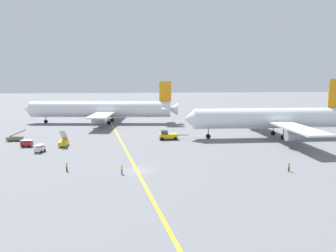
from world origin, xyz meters
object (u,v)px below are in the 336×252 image
Objects in this scene: airliner_being_pushed at (270,118)px; gse_baggage_cart_trailing at (40,148)px; airliner_at_gate_left at (102,109)px; pushback_tug at (168,135)px; ground_crew_wing_walker_right at (289,167)px; gse_stair_truck_yellow at (64,142)px; gse_belt_loader_portside at (15,138)px; ground_crew_ramp_agent_by_cones at (67,166)px; ground_crew_marshaller_foreground at (122,169)px; gse_baggage_cart_near_cluster at (27,143)px.

gse_baggage_cart_trailing is (-59.88, -12.29, -4.64)m from airliner_being_pushed.
airliner_at_gate_left is 6.96× the size of pushback_tug.
airliner_at_gate_left reaches higher than ground_crew_wing_walker_right.
airliner_being_pushed is 10.25× the size of gse_stair_truck_yellow.
airliner_at_gate_left is 18.88× the size of gse_baggage_cart_trailing.
gse_baggage_cart_trailing reaches higher than ground_crew_wing_walker_right.
pushback_tug is at bearing 120.35° from ground_crew_wing_walker_right.
gse_belt_loader_portside is at bearing -121.75° from airliner_at_gate_left.
airliner_at_gate_left reaches higher than gse_baggage_cart_trailing.
airliner_being_pushed is at bearing 29.39° from ground_crew_ramp_agent_by_cones.
airliner_being_pushed reaches higher than ground_crew_wing_walker_right.
ground_crew_marshaller_foreground is (10.24, -65.29, -4.32)m from airliner_at_gate_left.
airliner_being_pushed is 16.85× the size of gse_baggage_cart_near_cluster.
gse_baggage_cart_trailing is at bearing 157.86° from ground_crew_wing_walker_right.
gse_stair_truck_yellow is at bearing 58.18° from gse_baggage_cart_trailing.
gse_baggage_cart_trailing is at bearing 135.83° from ground_crew_marshaller_foreground.
gse_belt_loader_portside is 17.65m from gse_baggage_cart_trailing.
gse_baggage_cart_near_cluster is 60.91m from ground_crew_wing_walker_right.
gse_belt_loader_portside is 44.79m from ground_crew_marshaller_foreground.
gse_baggage_cart_near_cluster reaches higher than ground_crew_marshaller_foreground.
airliner_at_gate_left is 42.80m from gse_baggage_cart_near_cluster.
pushback_tug reaches higher than gse_baggage_cart_trailing.
airliner_at_gate_left is 66.23m from ground_crew_marshaller_foreground.
pushback_tug is (-29.11, 0.12, -4.33)m from airliner_being_pushed.
ground_crew_wing_walker_right is (45.97, -26.72, -0.18)m from gse_stair_truck_yellow.
gse_belt_loader_portside is at bearing 152.07° from gse_stair_truck_yellow.
gse_baggage_cart_near_cluster is 8.89m from gse_stair_truck_yellow.
ground_crew_marshaller_foreground is (-40.32, -31.29, -4.63)m from airliner_being_pushed.
ground_crew_ramp_agent_by_cones is at bearing -150.61° from airliner_being_pushed.
gse_baggage_cart_trailing is 18.69m from ground_crew_ramp_agent_by_cones.
gse_belt_loader_portside is at bearing 150.36° from ground_crew_wing_walker_right.
gse_baggage_cart_trailing is 1.81× the size of ground_crew_marshaller_foreground.
gse_baggage_cart_near_cluster is 0.58× the size of gse_belt_loader_portside.
ground_crew_ramp_agent_by_cones is at bearing 174.11° from ground_crew_wing_walker_right.
gse_belt_loader_portside is (-19.91, -32.17, -4.37)m from airliner_at_gate_left.
gse_baggage_cart_near_cluster and gse_baggage_cart_trailing have the same top height.
airliner_at_gate_left is at bearing 146.09° from airliner_being_pushed.
pushback_tug is 27.47m from gse_stair_truck_yellow.
ground_crew_wing_walker_right is at bearing -25.77° from gse_baggage_cart_near_cluster.
pushback_tug is (21.45, -33.87, -4.02)m from airliner_at_gate_left.
gse_belt_loader_portside is 2.94× the size of ground_crew_ramp_agent_by_cones.
ground_crew_wing_walker_right is at bearing -58.62° from airliner_at_gate_left.
gse_baggage_cart_trailing is 53.92m from ground_crew_wing_walker_right.
gse_stair_truck_yellow is at bearing 103.58° from ground_crew_ramp_agent_by_cones.
ground_crew_wing_walker_right is at bearing -30.17° from gse_stair_truck_yellow.
ground_crew_marshaller_foreground is 1.03× the size of ground_crew_wing_walker_right.
airliner_at_gate_left is at bearing 82.36° from gse_stair_truck_yellow.
gse_baggage_cart_near_cluster is 9.78m from gse_belt_loader_portside.
gse_baggage_cart_near_cluster is 0.94× the size of gse_baggage_cart_trailing.
gse_belt_loader_portside is (-14.56, 7.72, -0.20)m from gse_stair_truck_yellow.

